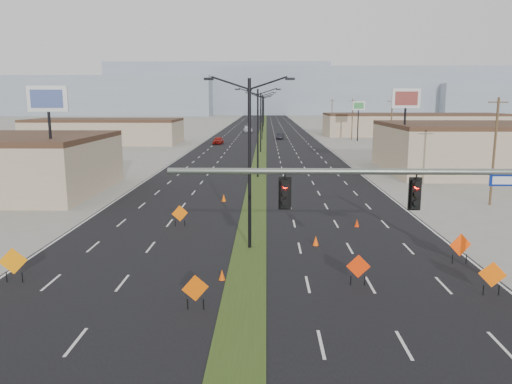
{
  "coord_description": "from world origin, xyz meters",
  "views": [
    {
      "loc": [
        0.98,
        -16.87,
        8.78
      ],
      "look_at": [
        0.35,
        13.29,
        3.2
      ],
      "focal_mm": 35.0,
      "sensor_mm": 36.0,
      "label": 1
    }
  ],
  "objects_px": {
    "streetlight_4": "(263,112)",
    "construction_sign_2": "(180,214)",
    "cone_2": "(357,223)",
    "cone_3": "(224,198)",
    "cone_1": "(316,241)",
    "streetlight_6": "(264,109)",
    "pole_sign_east_near": "(406,105)",
    "car_mid": "(280,136)",
    "construction_sign_3": "(358,268)",
    "construction_sign_4": "(492,276)",
    "streetlight_0": "(250,159)",
    "car_left": "(218,140)",
    "construction_sign_5": "(460,246)",
    "streetlight_3": "(262,115)",
    "streetlight_5": "(264,110)",
    "cone_0": "(222,275)",
    "pole_sign_west": "(48,107)",
    "pole_sign_east_far": "(358,109)",
    "streetlight_2": "(261,120)",
    "signal_mast": "(463,205)",
    "construction_sign_0": "(13,262)",
    "streetlight_1": "(258,130)",
    "construction_sign_1": "(195,289)",
    "car_far": "(248,129)"
  },
  "relations": [
    {
      "from": "construction_sign_5",
      "to": "cone_3",
      "type": "bearing_deg",
      "value": 118.09
    },
    {
      "from": "construction_sign_2",
      "to": "pole_sign_west",
      "type": "xyz_separation_m",
      "value": [
        -12.54,
        8.69,
        7.27
      ]
    },
    {
      "from": "car_mid",
      "to": "construction_sign_3",
      "type": "distance_m",
      "value": 91.16
    },
    {
      "from": "streetlight_3",
      "to": "cone_0",
      "type": "bearing_deg",
      "value": -90.76
    },
    {
      "from": "signal_mast",
      "to": "construction_sign_5",
      "type": "distance_m",
      "value": 8.75
    },
    {
      "from": "pole_sign_east_near",
      "to": "pole_sign_east_far",
      "type": "bearing_deg",
      "value": 79.29
    },
    {
      "from": "construction_sign_3",
      "to": "car_left",
      "type": "bearing_deg",
      "value": 102.2
    },
    {
      "from": "construction_sign_1",
      "to": "construction_sign_5",
      "type": "bearing_deg",
      "value": 4.07
    },
    {
      "from": "construction_sign_4",
      "to": "pole_sign_east_near",
      "type": "relative_size",
      "value": 0.16
    },
    {
      "from": "streetlight_5",
      "to": "construction_sign_3",
      "type": "distance_m",
      "value": 146.19
    },
    {
      "from": "construction_sign_4",
      "to": "construction_sign_5",
      "type": "distance_m",
      "value": 4.48
    },
    {
      "from": "streetlight_1",
      "to": "pole_sign_west",
      "type": "xyz_separation_m",
      "value": [
        -17.61,
        -14.24,
        2.74
      ]
    },
    {
      "from": "streetlight_2",
      "to": "streetlight_3",
      "type": "distance_m",
      "value": 28.0
    },
    {
      "from": "signal_mast",
      "to": "construction_sign_0",
      "type": "xyz_separation_m",
      "value": [
        -19.84,
        4.0,
        -3.75
      ]
    },
    {
      "from": "streetlight_1",
      "to": "car_mid",
      "type": "bearing_deg",
      "value": 85.91
    },
    {
      "from": "construction_sign_3",
      "to": "streetlight_0",
      "type": "bearing_deg",
      "value": 133.76
    },
    {
      "from": "construction_sign_5",
      "to": "cone_2",
      "type": "distance_m",
      "value": 8.96
    },
    {
      "from": "signal_mast",
      "to": "streetlight_2",
      "type": "relative_size",
      "value": 1.63
    },
    {
      "from": "streetlight_3",
      "to": "car_mid",
      "type": "height_order",
      "value": "streetlight_3"
    },
    {
      "from": "car_left",
      "to": "construction_sign_4",
      "type": "height_order",
      "value": "construction_sign_4"
    },
    {
      "from": "construction_sign_3",
      "to": "pole_sign_east_far",
      "type": "bearing_deg",
      "value": 81.75
    },
    {
      "from": "cone_3",
      "to": "car_left",
      "type": "bearing_deg",
      "value": 95.94
    },
    {
      "from": "car_left",
      "to": "construction_sign_2",
      "type": "height_order",
      "value": "construction_sign_2"
    },
    {
      "from": "streetlight_0",
      "to": "streetlight_6",
      "type": "xyz_separation_m",
      "value": [
        0.0,
        168.0,
        0.0
      ]
    },
    {
      "from": "streetlight_0",
      "to": "construction_sign_3",
      "type": "distance_m",
      "value": 9.26
    },
    {
      "from": "streetlight_4",
      "to": "construction_sign_2",
      "type": "distance_m",
      "value": 107.14
    },
    {
      "from": "car_left",
      "to": "construction_sign_3",
      "type": "height_order",
      "value": "construction_sign_3"
    },
    {
      "from": "streetlight_0",
      "to": "streetlight_4",
      "type": "bearing_deg",
      "value": 90.0
    },
    {
      "from": "construction_sign_0",
      "to": "car_far",
      "type": "bearing_deg",
      "value": 71.8
    },
    {
      "from": "streetlight_5",
      "to": "cone_0",
      "type": "relative_size",
      "value": 18.34
    },
    {
      "from": "streetlight_2",
      "to": "cone_1",
      "type": "xyz_separation_m",
      "value": [
        4.02,
        -55.41,
        -5.11
      ]
    },
    {
      "from": "streetlight_6",
      "to": "pole_sign_east_near",
      "type": "bearing_deg",
      "value": -83.13
    },
    {
      "from": "cone_2",
      "to": "cone_3",
      "type": "relative_size",
      "value": 0.86
    },
    {
      "from": "cone_2",
      "to": "pole_sign_east_near",
      "type": "xyz_separation_m",
      "value": [
        9.42,
        23.58,
        7.96
      ]
    },
    {
      "from": "streetlight_5",
      "to": "pole_sign_east_far",
      "type": "xyz_separation_m",
      "value": [
        20.76,
        -59.96,
        1.47
      ]
    },
    {
      "from": "streetlight_6",
      "to": "construction_sign_2",
      "type": "bearing_deg",
      "value": -91.78
    },
    {
      "from": "construction_sign_5",
      "to": "cone_0",
      "type": "bearing_deg",
      "value": 179.86
    },
    {
      "from": "streetlight_0",
      "to": "cone_3",
      "type": "xyz_separation_m",
      "value": [
        -2.75,
        13.93,
        -5.09
      ]
    },
    {
      "from": "pole_sign_east_far",
      "to": "streetlight_2",
      "type": "bearing_deg",
      "value": -142.24
    },
    {
      "from": "construction_sign_4",
      "to": "streetlight_0",
      "type": "bearing_deg",
      "value": 162.43
    },
    {
      "from": "streetlight_5",
      "to": "cone_2",
      "type": "distance_m",
      "value": 135.07
    },
    {
      "from": "car_mid",
      "to": "pole_sign_east_far",
      "type": "distance_m",
      "value": 18.51
    },
    {
      "from": "construction_sign_2",
      "to": "cone_0",
      "type": "height_order",
      "value": "construction_sign_2"
    },
    {
      "from": "construction_sign_4",
      "to": "cone_0",
      "type": "relative_size",
      "value": 2.94
    },
    {
      "from": "car_left",
      "to": "cone_3",
      "type": "height_order",
      "value": "car_left"
    },
    {
      "from": "construction_sign_1",
      "to": "pole_sign_west",
      "type": "xyz_separation_m",
      "value": [
        -15.61,
        22.76,
        7.26
      ]
    },
    {
      "from": "cone_1",
      "to": "streetlight_4",
      "type": "bearing_deg",
      "value": 92.07
    },
    {
      "from": "streetlight_4",
      "to": "car_left",
      "type": "relative_size",
      "value": 2.28
    },
    {
      "from": "car_left",
      "to": "pole_sign_east_near",
      "type": "xyz_separation_m",
      "value": [
        25.51,
        -42.76,
        7.49
      ]
    },
    {
      "from": "cone_1",
      "to": "cone_3",
      "type": "xyz_separation_m",
      "value": [
        -6.77,
        13.34,
        0.02
      ]
    }
  ]
}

